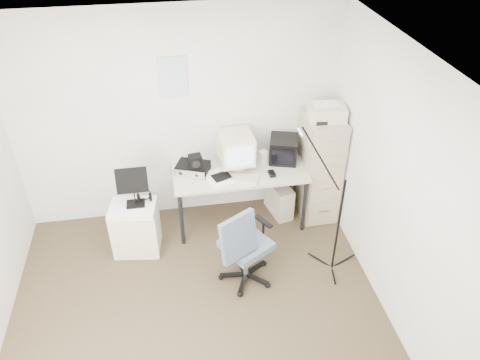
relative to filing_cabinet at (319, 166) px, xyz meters
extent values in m
cube|color=#373020|center=(-1.58, -1.48, -0.66)|extent=(3.60, 3.60, 0.01)
cube|color=white|center=(-1.58, -1.48, 1.85)|extent=(3.60, 3.60, 0.01)
cube|color=white|center=(-1.58, 0.32, 0.60)|extent=(3.60, 0.02, 2.50)
cube|color=white|center=(0.22, -1.48, 0.60)|extent=(0.02, 3.60, 2.50)
cube|color=white|center=(-1.60, 0.31, 1.10)|extent=(0.30, 0.02, 0.44)
cube|color=tan|center=(0.00, 0.00, 0.00)|extent=(0.40, 0.60, 1.30)
cube|color=beige|center=(0.00, -0.05, 0.73)|extent=(0.44, 0.33, 0.15)
cube|color=#B7B9A1|center=(-0.95, -0.03, -0.29)|extent=(1.50, 0.70, 0.73)
cube|color=beige|center=(-0.98, 0.06, 0.28)|extent=(0.39, 0.41, 0.41)
cube|color=black|center=(-0.41, 0.10, 0.22)|extent=(0.39, 0.40, 0.28)
cube|color=beige|center=(-0.66, 0.07, 0.16)|extent=(0.11, 0.11, 0.15)
cube|color=beige|center=(-1.00, -0.20, 0.09)|extent=(0.48, 0.32, 0.03)
cube|color=black|center=(-0.61, -0.19, 0.10)|extent=(0.07, 0.12, 0.03)
cube|color=black|center=(-1.47, 0.02, 0.13)|extent=(0.42, 0.36, 0.10)
cube|color=black|center=(-1.44, -0.02, 0.25)|extent=(0.15, 0.15, 0.14)
cube|color=white|center=(-1.21, -0.16, 0.09)|extent=(0.34, 0.39, 0.02)
cube|color=beige|center=(-0.45, 0.04, -0.45)|extent=(0.28, 0.47, 0.41)
cube|color=#455165|center=(-1.05, -0.97, -0.17)|extent=(0.77, 0.77, 0.97)
cube|color=white|center=(-2.15, -0.32, -0.35)|extent=(0.53, 0.45, 0.60)
cube|color=black|center=(-2.12, -0.29, 0.18)|extent=(0.36, 0.29, 0.47)
torus|color=black|center=(-2.02, -0.25, 0.00)|extent=(0.21, 0.21, 0.03)
cylinder|color=black|center=(-0.10, -0.98, 0.10)|extent=(0.03, 0.03, 1.50)
camera|label=1|loc=(-1.68, -4.33, 3.04)|focal=35.00mm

